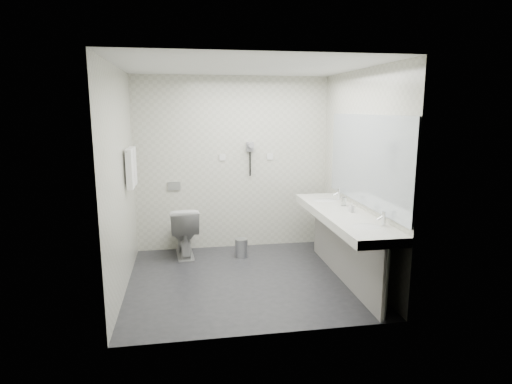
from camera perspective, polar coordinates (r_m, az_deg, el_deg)
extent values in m
plane|color=#232328|center=(5.29, -1.36, -11.60)|extent=(2.80, 2.80, 0.00)
plane|color=silver|center=(4.90, -1.50, 16.47)|extent=(2.80, 2.80, 0.00)
plane|color=beige|center=(6.22, -3.14, 3.77)|extent=(2.80, 0.00, 2.80)
plane|color=beige|center=(3.68, 1.46, -1.29)|extent=(2.80, 0.00, 2.80)
plane|color=beige|center=(4.95, -17.70, 1.37)|extent=(0.00, 2.60, 2.60)
plane|color=beige|center=(5.32, 13.67, 2.24)|extent=(0.00, 2.60, 2.60)
cube|color=silver|center=(5.13, 11.49, -3.14)|extent=(0.55, 2.20, 0.10)
cube|color=gray|center=(5.25, 11.57, -7.62)|extent=(0.03, 2.15, 0.75)
cylinder|color=silver|center=(4.38, 16.92, -11.76)|extent=(0.06, 0.06, 0.75)
cylinder|color=silver|center=(6.20, 8.38, -4.61)|extent=(0.06, 0.06, 0.75)
cube|color=#B2BCC6|center=(5.11, 14.50, 4.11)|extent=(0.02, 2.20, 1.05)
ellipsoid|color=silver|center=(4.54, 14.44, -4.67)|extent=(0.40, 0.31, 0.05)
ellipsoid|color=silver|center=(5.71, 9.18, -1.23)|extent=(0.40, 0.31, 0.05)
cylinder|color=silver|center=(4.60, 16.72, -3.42)|extent=(0.04, 0.04, 0.15)
cylinder|color=silver|center=(5.76, 11.05, -0.28)|extent=(0.04, 0.04, 0.15)
imported|color=white|center=(5.10, 12.64, -2.04)|extent=(0.07, 0.07, 0.11)
cylinder|color=silver|center=(5.42, 11.69, -1.25)|extent=(0.07, 0.07, 0.11)
imported|color=silver|center=(6.08, -9.64, -5.19)|extent=(0.45, 0.72, 0.70)
cube|color=#B2B5BA|center=(6.21, -10.90, 0.78)|extent=(0.18, 0.02, 0.12)
cylinder|color=#B2B5BA|center=(5.99, -1.97, -7.57)|extent=(0.21, 0.21, 0.25)
cylinder|color=#B2B5BA|center=(5.95, -1.98, -6.37)|extent=(0.18, 0.18, 0.02)
cylinder|color=silver|center=(5.44, -16.58, 5.47)|extent=(0.02, 0.62, 0.02)
cube|color=silver|center=(5.33, -16.52, 2.97)|extent=(0.07, 0.24, 0.48)
cube|color=silver|center=(5.60, -16.19, 3.37)|extent=(0.07, 0.24, 0.48)
cube|color=gray|center=(6.20, -0.82, 6.09)|extent=(0.10, 0.04, 0.14)
cylinder|color=gray|center=(6.13, -0.72, 6.31)|extent=(0.08, 0.14, 0.08)
cylinder|color=black|center=(6.21, -0.79, 3.77)|extent=(0.02, 0.02, 0.35)
cube|color=silver|center=(6.18, -4.52, 4.64)|extent=(0.09, 0.02, 0.09)
cube|color=silver|center=(6.28, 1.87, 4.77)|extent=(0.09, 0.02, 0.09)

